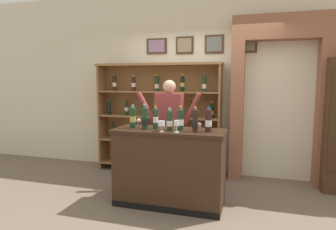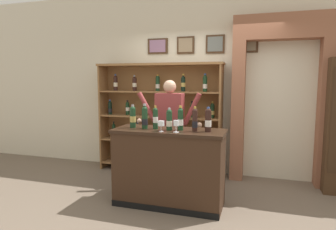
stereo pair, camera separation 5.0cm
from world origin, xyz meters
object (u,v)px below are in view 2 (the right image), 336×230
object	(u,v)px
tasting_bottle_rosso	(208,120)
wine_glass_spare	(176,124)
tasting_bottle_super_tuscan	(195,120)
shopkeeper	(170,122)
tasting_bottle_brunello	(145,117)
tasting_bottle_vin_santo	(133,117)
wine_glass_right	(161,124)
tasting_counter	(169,167)
tasting_bottle_bianco	(169,120)
tasting_bottle_riserva	(155,118)
wine_shelf	(160,114)
tasting_bottle_chianti	(180,119)

from	to	relation	value
tasting_bottle_rosso	wine_glass_spare	distance (m)	0.40
tasting_bottle_super_tuscan	tasting_bottle_rosso	world-z (taller)	tasting_bottle_super_tuscan
wine_glass_spare	shopkeeper	bearing A→B (deg)	112.32
shopkeeper	tasting_bottle_brunello	world-z (taller)	shopkeeper
shopkeeper	tasting_bottle_vin_santo	size ratio (longest dim) A/B	5.30
wine_glass_right	tasting_counter	bearing A→B (deg)	75.03
tasting_bottle_brunello	tasting_bottle_super_tuscan	bearing A→B (deg)	-1.01
tasting_bottle_vin_santo	wine_glass_spare	bearing A→B (deg)	-14.64
tasting_bottle_brunello	tasting_bottle_rosso	xyz separation A→B (m)	(0.84, 0.01, 0.00)
tasting_bottle_super_tuscan	wine_glass_spare	size ratio (longest dim) A/B	2.09
tasting_bottle_bianco	wine_glass_right	xyz separation A→B (m)	(-0.06, -0.15, -0.04)
tasting_counter	tasting_bottle_riserva	xyz separation A→B (m)	(-0.18, -0.01, 0.65)
tasting_bottle_vin_santo	tasting_counter	bearing A→B (deg)	0.02
tasting_counter	tasting_bottle_brunello	size ratio (longest dim) A/B	4.41
tasting_bottle_bianco	wine_glass_spare	world-z (taller)	tasting_bottle_bianco
tasting_bottle_brunello	wine_glass_right	xyz separation A→B (m)	(0.28, -0.16, -0.05)
shopkeeper	tasting_bottle_riserva	world-z (taller)	shopkeeper
wine_shelf	tasting_bottle_rosso	distance (m)	1.72
tasting_bottle_bianco	wine_glass_spare	xyz separation A→B (m)	(0.13, -0.14, -0.03)
tasting_counter	tasting_bottle_super_tuscan	size ratio (longest dim) A/B	4.63
tasting_bottle_vin_santo	tasting_bottle_brunello	distance (m)	0.18
tasting_bottle_vin_santo	tasting_bottle_brunello	bearing A→B (deg)	-7.25
shopkeeper	tasting_bottle_rosso	size ratio (longest dim) A/B	5.33
shopkeeper	tasting_bottle_brunello	distance (m)	0.67
tasting_counter	tasting_bottle_super_tuscan	bearing A→B (deg)	-5.78
wine_shelf	tasting_bottle_bianco	world-z (taller)	wine_shelf
wine_shelf	tasting_bottle_bianco	size ratio (longest dim) A/B	7.83
shopkeeper	wine_glass_spare	xyz separation A→B (m)	(0.32, -0.78, 0.10)
tasting_bottle_rosso	tasting_bottle_vin_santo	bearing A→B (deg)	179.41
tasting_bottle_riserva	tasting_bottle_super_tuscan	world-z (taller)	tasting_bottle_super_tuscan
tasting_bottle_bianco	tasting_bottle_rosso	distance (m)	0.50
tasting_bottle_chianti	tasting_bottle_bianco	bearing A→B (deg)	-169.04
tasting_bottle_vin_santo	wine_glass_right	xyz separation A→B (m)	(0.46, -0.18, -0.05)
tasting_bottle_vin_santo	tasting_bottle_chianti	distance (m)	0.66
tasting_bottle_riserva	wine_glass_right	bearing A→B (deg)	-51.29
tasting_bottle_brunello	tasting_bottle_riserva	xyz separation A→B (m)	(0.15, 0.01, -0.00)
tasting_counter	tasting_bottle_bianco	distance (m)	0.64
wine_glass_right	wine_glass_spare	xyz separation A→B (m)	(0.19, 0.01, 0.01)
tasting_bottle_rosso	wine_glass_spare	world-z (taller)	tasting_bottle_rosso
tasting_counter	tasting_bottle_vin_santo	size ratio (longest dim) A/B	4.67
tasting_bottle_brunello	tasting_bottle_riserva	distance (m)	0.15
tasting_bottle_bianco	tasting_bottle_super_tuscan	xyz separation A→B (m)	(0.33, -0.00, 0.01)
tasting_bottle_chianti	wine_glass_spare	world-z (taller)	tasting_bottle_chianti
wine_shelf	tasting_bottle_bianco	bearing A→B (deg)	-66.22
tasting_bottle_riserva	tasting_bottle_chianti	bearing A→B (deg)	0.82
shopkeeper	wine_glass_right	distance (m)	0.80
tasting_bottle_bianco	tasting_bottle_chianti	world-z (taller)	tasting_bottle_chianti
tasting_bottle_riserva	wine_glass_right	world-z (taller)	tasting_bottle_riserva
tasting_bottle_riserva	wine_glass_spare	xyz separation A→B (m)	(0.33, -0.16, -0.04)
tasting_bottle_bianco	wine_glass_spare	size ratio (longest dim) A/B	1.92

